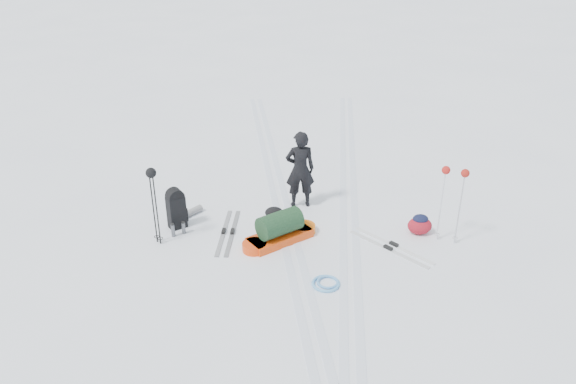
# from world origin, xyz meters

# --- Properties ---
(ground) EXTENTS (200.00, 200.00, 0.00)m
(ground) POSITION_xyz_m (0.00, 0.00, 0.00)
(ground) COLOR white
(ground) RESTS_ON ground
(snow_hill_backdrop) EXTENTS (359.50, 192.00, 162.45)m
(snow_hill_backdrop) POSITION_xyz_m (62.69, 84.02, -69.02)
(snow_hill_backdrop) COLOR white
(snow_hill_backdrop) RESTS_ON ground
(ski_tracks) EXTENTS (3.38, 17.97, 0.01)m
(ski_tracks) POSITION_xyz_m (0.61, 0.88, 0.00)
(ski_tracks) COLOR silver
(ski_tracks) RESTS_ON ground
(skier) EXTENTS (0.63, 0.43, 1.66)m
(skier) POSITION_xyz_m (0.28, 1.51, 0.83)
(skier) COLOR black
(skier) RESTS_ON ground
(pulk_sled) EXTENTS (1.58, 1.23, 0.61)m
(pulk_sled) POSITION_xyz_m (-0.20, 0.10, 0.23)
(pulk_sled) COLOR #D83F0C
(pulk_sled) RESTS_ON ground
(expedition_rucksack) EXTENTS (0.65, 0.89, 0.84)m
(expedition_rucksack) POSITION_xyz_m (-2.16, 0.79, 0.39)
(expedition_rucksack) COLOR black
(expedition_rucksack) RESTS_ON ground
(ski_poles_black) EXTENTS (0.20, 0.19, 1.55)m
(ski_poles_black) POSITION_xyz_m (-2.47, 0.15, 1.27)
(ski_poles_black) COLOR black
(ski_poles_black) RESTS_ON ground
(ski_poles_silver) EXTENTS (0.45, 0.30, 1.53)m
(ski_poles_silver) POSITION_xyz_m (2.94, -0.08, 1.28)
(ski_poles_silver) COLOR silver
(ski_poles_silver) RESTS_ON ground
(touring_skis_grey) EXTENTS (0.44, 1.74, 0.06)m
(touring_skis_grey) POSITION_xyz_m (-1.19, 0.44, 0.01)
(touring_skis_grey) COLOR gray
(touring_skis_grey) RESTS_ON ground
(touring_skis_white) EXTENTS (1.37, 1.51, 0.07)m
(touring_skis_white) POSITION_xyz_m (1.86, -0.26, 0.01)
(touring_skis_white) COLOR #BABCC1
(touring_skis_white) RESTS_ON ground
(rope_coil) EXTENTS (0.64, 0.64, 0.06)m
(rope_coil) POSITION_xyz_m (0.53, -1.33, 0.03)
(rope_coil) COLOR #5BA6DE
(rope_coil) RESTS_ON ground
(small_daypack) EXTENTS (0.58, 0.53, 0.40)m
(small_daypack) POSITION_xyz_m (2.51, 0.23, 0.20)
(small_daypack) COLOR maroon
(small_daypack) RESTS_ON ground
(thermos_pair) EXTENTS (0.28, 0.19, 0.28)m
(thermos_pair) POSITION_xyz_m (-2.14, 0.42, 0.13)
(thermos_pair) COLOR #5B5D63
(thermos_pair) RESTS_ON ground
(stuff_sack) EXTENTS (0.43, 0.37, 0.23)m
(stuff_sack) POSITION_xyz_m (-0.28, 1.01, 0.11)
(stuff_sack) COLOR black
(stuff_sack) RESTS_ON ground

